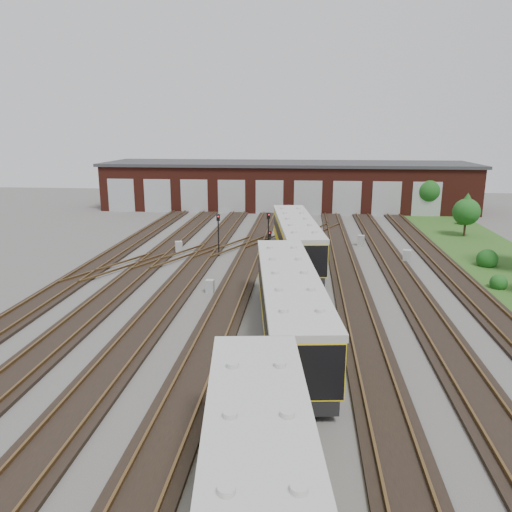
{
  "coord_description": "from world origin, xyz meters",
  "views": [
    {
      "loc": [
        2.72,
        -30.87,
        10.79
      ],
      "look_at": [
        -0.72,
        3.54,
        2.0
      ],
      "focal_mm": 35.0,
      "sensor_mm": 36.0,
      "label": 1
    }
  ],
  "objects": [
    {
      "name": "relay_cabinet_2",
      "position": [
        -3.61,
        0.97,
        0.45
      ],
      "size": [
        0.56,
        0.47,
        0.9
      ],
      "primitive_type": "cube",
      "rotation": [
        0.0,
        0.0,
        -0.05
      ],
      "color": "#9B9EA0",
      "rests_on": "ground"
    },
    {
      "name": "signal_mast_3",
      "position": [
        1.89,
        18.62,
        2.0
      ],
      "size": [
        0.28,
        0.26,
        3.12
      ],
      "rotation": [
        0.0,
        0.0,
        -0.19
      ],
      "color": "black",
      "rests_on": "ground"
    },
    {
      "name": "metro_train",
      "position": [
        2.0,
        -6.24,
        2.01
      ],
      "size": [
        4.78,
        48.12,
        3.28
      ],
      "rotation": [
        0.0,
        0.0,
        0.12
      ],
      "color": "black",
      "rests_on": "ground"
    },
    {
      "name": "relay_cabinet_1",
      "position": [
        -8.53,
        11.87,
        0.52
      ],
      "size": [
        0.75,
        0.68,
        1.05
      ],
      "primitive_type": "cube",
      "rotation": [
        0.0,
        0.0,
        0.29
      ],
      "color": "#9B9EA0",
      "rests_on": "ground"
    },
    {
      "name": "signal_mast_0",
      "position": [
        -4.78,
        11.2,
        2.35
      ],
      "size": [
        0.32,
        0.31,
        3.67
      ],
      "rotation": [
        0.0,
        0.0,
        0.28
      ],
      "color": "black",
      "rests_on": "ground"
    },
    {
      "name": "tree_0",
      "position": [
        18.28,
        35.0,
        3.63
      ],
      "size": [
        3.41,
        3.41,
        5.65
      ],
      "color": "#362218",
      "rests_on": "ground"
    },
    {
      "name": "track_network",
      "position": [
        -0.17,
        0.59,
        0.11
      ],
      "size": [
        30.4,
        70.0,
        0.33
      ],
      "color": "black",
      "rests_on": "ground"
    },
    {
      "name": "ground",
      "position": [
        0.0,
        0.0,
        0.0
      ],
      "size": [
        120.0,
        120.0,
        0.0
      ],
      "primitive_type": "plane",
      "color": "#43413F",
      "rests_on": "ground"
    },
    {
      "name": "tree_1",
      "position": [
        19.18,
        21.69,
        2.92
      ],
      "size": [
        2.75,
        2.75,
        4.55
      ],
      "color": "#362218",
      "rests_on": "ground"
    },
    {
      "name": "relay_cabinet_3",
      "position": [
        8.07,
        16.4,
        0.51
      ],
      "size": [
        0.72,
        0.65,
        1.01
      ],
      "primitive_type": "cube",
      "rotation": [
        0.0,
        0.0,
        -0.27
      ],
      "color": "#9B9EA0",
      "rests_on": "ground"
    },
    {
      "name": "bush_0",
      "position": [
        16.25,
        3.84,
        0.59
      ],
      "size": [
        1.19,
        1.19,
        1.19
      ],
      "primitive_type": "sphere",
      "color": "#154714",
      "rests_on": "ground"
    },
    {
      "name": "signal_mast_2",
      "position": [
        -0.1,
        8.81,
        1.76
      ],
      "size": [
        0.24,
        0.22,
        2.76
      ],
      "rotation": [
        0.0,
        0.0,
        -0.24
      ],
      "color": "black",
      "rests_on": "ground"
    },
    {
      "name": "maintenance_shed",
      "position": [
        -0.01,
        39.97,
        3.2
      ],
      "size": [
        51.0,
        12.5,
        6.35
      ],
      "color": "#4B1A12",
      "rests_on": "ground"
    },
    {
      "name": "relay_cabinet_4",
      "position": [
        11.24,
        10.44,
        0.54
      ],
      "size": [
        0.75,
        0.67,
        1.08
      ],
      "primitive_type": "cube",
      "rotation": [
        0.0,
        0.0,
        -0.22
      ],
      "color": "#9B9EA0",
      "rests_on": "ground"
    },
    {
      "name": "bush_2",
      "position": [
        21.12,
        28.7,
        0.71
      ],
      "size": [
        1.42,
        1.42,
        1.42
      ],
      "primitive_type": "sphere",
      "color": "#154714",
      "rests_on": "ground"
    },
    {
      "name": "bush_1",
      "position": [
        17.47,
        9.81,
        0.84
      ],
      "size": [
        1.67,
        1.67,
        1.67
      ],
      "primitive_type": "sphere",
      "color": "#154714",
      "rests_on": "ground"
    },
    {
      "name": "grass_verge",
      "position": [
        19.0,
        10.0,
        0.03
      ],
      "size": [
        8.0,
        55.0,
        0.05
      ],
      "primitive_type": "cube",
      "color": "#234A18",
      "rests_on": "ground"
    },
    {
      "name": "signal_mast_1",
      "position": [
        -0.58,
        13.4,
        2.26
      ],
      "size": [
        0.33,
        0.31,
        3.53
      ],
      "rotation": [
        0.0,
        0.0,
        0.41
      ],
      "color": "black",
      "rests_on": "ground"
    }
  ]
}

